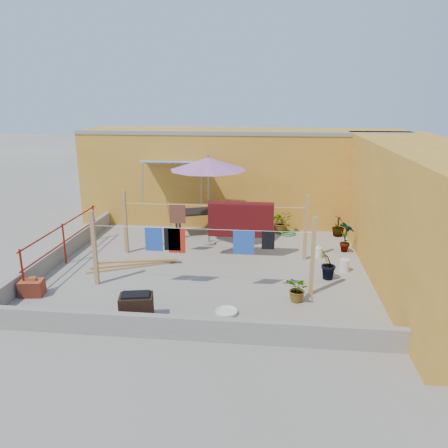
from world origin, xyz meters
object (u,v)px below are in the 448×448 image
at_px(brazier, 136,307).
at_px(water_jug_b, 318,252).
at_px(brick_stack, 32,288).
at_px(water_jug_a, 344,265).
at_px(outdoor_table, 200,213).
at_px(white_basin, 227,312).
at_px(plant_back_a, 281,222).
at_px(patio_umbrella, 208,164).
at_px(green_hose, 288,233).

relative_size(brazier, water_jug_b, 2.13).
xyz_separation_m(brick_stack, water_jug_a, (7.15, 2.21, -0.02)).
xyz_separation_m(outdoor_table, water_jug_a, (4.16, -2.76, -0.54)).
bearing_deg(white_basin, water_jug_b, 58.19).
relative_size(brazier, white_basin, 1.55).
bearing_deg(water_jug_b, plant_back_a, 114.29).
distance_m(outdoor_table, plant_back_a, 2.65).
bearing_deg(plant_back_a, outdoor_table, -171.41).
xyz_separation_m(patio_umbrella, white_basin, (0.99, -4.35, -2.37)).
height_order(water_jug_b, green_hose, water_jug_b).
bearing_deg(outdoor_table, white_basin, -75.10).
xyz_separation_m(water_jug_a, water_jug_b, (-0.56, 0.93, -0.01)).
bearing_deg(water_jug_b, water_jug_a, -58.83).
height_order(brick_stack, water_jug_a, brick_stack).
bearing_deg(outdoor_table, plant_back_a, 8.59).
height_order(outdoor_table, green_hose, outdoor_table).
xyz_separation_m(brick_stack, water_jug_b, (6.59, 3.14, -0.04)).
height_order(patio_umbrella, brick_stack, patio_umbrella).
xyz_separation_m(brick_stack, plant_back_a, (5.59, 5.36, 0.18)).
xyz_separation_m(water_jug_b, green_hose, (-0.78, 2.07, -0.11)).
bearing_deg(white_basin, water_jug_a, 43.26).
relative_size(white_basin, plant_back_a, 0.63).
distance_m(brick_stack, green_hose, 7.81).
distance_m(patio_umbrella, brazier, 5.33).
bearing_deg(plant_back_a, brick_stack, -136.17).
distance_m(brick_stack, white_basin, 4.43).
bearing_deg(brick_stack, white_basin, -4.82).
xyz_separation_m(green_hose, plant_back_a, (-0.23, 0.16, 0.33)).
xyz_separation_m(brick_stack, white_basin, (4.41, -0.37, -0.14)).
distance_m(outdoor_table, water_jug_a, 5.03).
relative_size(white_basin, green_hose, 0.86).
distance_m(brazier, water_jug_a, 5.43).
relative_size(patio_umbrella, brick_stack, 5.08).
height_order(water_jug_a, water_jug_b, water_jug_a).
bearing_deg(water_jug_a, brazier, -145.66).
bearing_deg(brick_stack, outdoor_table, 58.97).
bearing_deg(brazier, patio_umbrella, 81.21).
bearing_deg(green_hose, water_jug_b, -69.39).
xyz_separation_m(brazier, plant_back_a, (2.92, 6.22, 0.08)).
distance_m(water_jug_b, plant_back_a, 2.45).
distance_m(patio_umbrella, brick_stack, 5.70).
bearing_deg(water_jug_b, brick_stack, -154.53).
distance_m(patio_umbrella, water_jug_b, 3.99).
relative_size(water_jug_a, green_hose, 0.68).
relative_size(patio_umbrella, green_hose, 5.15).
distance_m(water_jug_a, green_hose, 3.29).
distance_m(white_basin, plant_back_a, 5.86).
distance_m(white_basin, water_jug_a, 3.77).
bearing_deg(plant_back_a, water_jug_b, -65.71).
xyz_separation_m(white_basin, water_jug_b, (2.18, 3.51, 0.11)).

